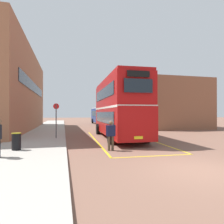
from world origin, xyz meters
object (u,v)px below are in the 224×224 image
object	(u,v)px
double_decker_bus	(118,107)
pedestrian_boarding	(111,134)
bus_stop_sign	(56,117)
litter_bin	(16,141)
single_deck_bus	(101,115)

from	to	relation	value
double_decker_bus	pedestrian_boarding	world-z (taller)	double_decker_bus
bus_stop_sign	litter_bin	bearing A→B (deg)	-111.49
single_deck_bus	bus_stop_sign	bearing A→B (deg)	-109.96
litter_bin	double_decker_bus	bearing A→B (deg)	34.14
pedestrian_boarding	bus_stop_sign	distance (m)	6.06
single_deck_bus	litter_bin	xyz separation A→B (m)	(-9.15, -24.79, -1.06)
single_deck_bus	pedestrian_boarding	bearing A→B (deg)	-99.62
single_deck_bus	pedestrian_boarding	world-z (taller)	single_deck_bus
single_deck_bus	bus_stop_sign	distance (m)	21.50
pedestrian_boarding	litter_bin	bearing A→B (deg)	172.88
double_decker_bus	litter_bin	xyz separation A→B (m)	(-6.70, -4.55, -1.93)
pedestrian_boarding	single_deck_bus	bearing A→B (deg)	80.38
pedestrian_boarding	bus_stop_sign	world-z (taller)	bus_stop_sign
bus_stop_sign	single_deck_bus	bearing A→B (deg)	70.04
double_decker_bus	bus_stop_sign	bearing A→B (deg)	179.59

